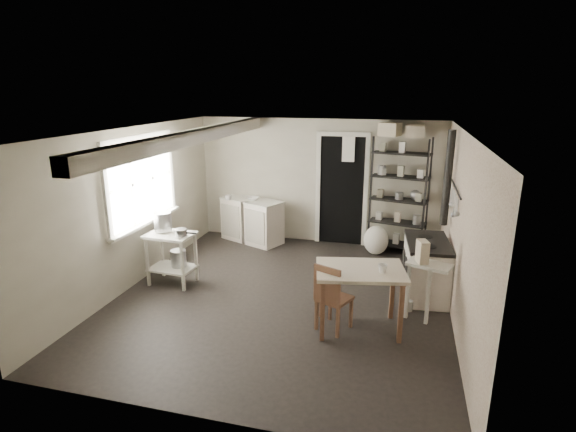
% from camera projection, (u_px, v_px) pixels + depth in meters
% --- Properties ---
extents(floor, '(5.00, 5.00, 0.00)m').
position_uv_depth(floor, '(283.00, 297.00, 6.30)').
color(floor, black).
rests_on(floor, ground).
extents(ceiling, '(5.00, 5.00, 0.00)m').
position_uv_depth(ceiling, '(282.00, 131.00, 5.67)').
color(ceiling, silver).
rests_on(ceiling, wall_back).
extents(wall_back, '(4.50, 0.02, 2.30)m').
position_uv_depth(wall_back, '(318.00, 182.00, 8.31)').
color(wall_back, '#B3AC99').
rests_on(wall_back, ground).
extents(wall_front, '(4.50, 0.02, 2.30)m').
position_uv_depth(wall_front, '(202.00, 302.00, 3.66)').
color(wall_front, '#B3AC99').
rests_on(wall_front, ground).
extents(wall_left, '(0.02, 5.00, 2.30)m').
position_uv_depth(wall_left, '(133.00, 207.00, 6.53)').
color(wall_left, '#B3AC99').
rests_on(wall_left, ground).
extents(wall_right, '(0.02, 5.00, 2.30)m').
position_uv_depth(wall_right, '(461.00, 232.00, 5.44)').
color(wall_right, '#B3AC99').
rests_on(wall_right, ground).
extents(window, '(0.12, 1.76, 1.28)m').
position_uv_depth(window, '(141.00, 181.00, 6.61)').
color(window, silver).
rests_on(window, wall_left).
extents(doorway, '(0.96, 0.10, 2.08)m').
position_uv_depth(doorway, '(342.00, 191.00, 8.22)').
color(doorway, silver).
rests_on(doorway, ground).
extents(ceiling_beam, '(0.18, 5.00, 0.18)m').
position_uv_depth(ceiling_beam, '(195.00, 137.00, 5.99)').
color(ceiling_beam, silver).
rests_on(ceiling_beam, ceiling).
extents(wallpaper_panel, '(0.01, 5.00, 2.30)m').
position_uv_depth(wallpaper_panel, '(460.00, 231.00, 5.44)').
color(wallpaper_panel, beige).
rests_on(wallpaper_panel, wall_right).
extents(utensil_rail, '(0.06, 1.20, 0.44)m').
position_uv_depth(utensil_rail, '(455.00, 189.00, 5.90)').
color(utensil_rail, '#B1B1B4').
rests_on(utensil_rail, wall_right).
extents(prep_table, '(0.71, 0.52, 0.78)m').
position_uv_depth(prep_table, '(172.00, 258.00, 6.65)').
color(prep_table, silver).
rests_on(prep_table, ground).
extents(stockpot, '(0.34, 0.34, 0.28)m').
position_uv_depth(stockpot, '(163.00, 221.00, 6.58)').
color(stockpot, '#B1B1B4').
rests_on(stockpot, prep_table).
extents(saucepan, '(0.19, 0.19, 0.09)m').
position_uv_depth(saucepan, '(181.00, 232.00, 6.38)').
color(saucepan, '#B1B1B4').
rests_on(saucepan, prep_table).
extents(bucket, '(0.28, 0.28, 0.25)m').
position_uv_depth(bucket, '(178.00, 258.00, 6.68)').
color(bucket, '#B1B1B4').
rests_on(bucket, prep_table).
extents(base_cabinets, '(1.35, 0.98, 0.82)m').
position_uv_depth(base_cabinets, '(252.00, 218.00, 8.49)').
color(base_cabinets, silver).
rests_on(base_cabinets, ground).
extents(mixing_bowl, '(0.34, 0.34, 0.07)m').
position_uv_depth(mixing_bowl, '(253.00, 193.00, 8.32)').
color(mixing_bowl, white).
rests_on(mixing_bowl, base_cabinets).
extents(counter_cup, '(0.16, 0.16, 0.10)m').
position_uv_depth(counter_cup, '(228.00, 192.00, 8.31)').
color(counter_cup, white).
rests_on(counter_cup, base_cabinets).
extents(shelf_rack, '(1.02, 0.57, 2.04)m').
position_uv_depth(shelf_rack, '(399.00, 200.00, 7.83)').
color(shelf_rack, black).
rests_on(shelf_rack, ground).
extents(shelf_jar, '(0.10, 0.11, 0.18)m').
position_uv_depth(shelf_jar, '(383.00, 175.00, 7.82)').
color(shelf_jar, white).
rests_on(shelf_jar, shelf_rack).
extents(storage_box_a, '(0.40, 0.38, 0.22)m').
position_uv_depth(storage_box_a, '(389.00, 138.00, 7.64)').
color(storage_box_a, beige).
rests_on(storage_box_a, shelf_rack).
extents(storage_box_b, '(0.31, 0.29, 0.20)m').
position_uv_depth(storage_box_b, '(414.00, 140.00, 7.45)').
color(storage_box_b, beige).
rests_on(storage_box_b, shelf_rack).
extents(stove, '(0.65, 1.06, 0.80)m').
position_uv_depth(stove, '(426.00, 266.00, 6.26)').
color(stove, silver).
rests_on(stove, ground).
extents(stovepipe, '(0.14, 0.14, 1.53)m').
position_uv_depth(stovepipe, '(448.00, 178.00, 6.36)').
color(stovepipe, black).
rests_on(stovepipe, stove).
extents(side_ledge, '(0.59, 0.45, 0.80)m').
position_uv_depth(side_ledge, '(427.00, 292.00, 5.48)').
color(side_ledge, silver).
rests_on(side_ledge, ground).
extents(oats_box, '(0.16, 0.21, 0.27)m').
position_uv_depth(oats_box, '(423.00, 246.00, 5.36)').
color(oats_box, beige).
rests_on(oats_box, side_ledge).
extents(work_table, '(1.15, 0.91, 0.78)m').
position_uv_depth(work_table, '(359.00, 300.00, 5.38)').
color(work_table, beige).
rests_on(work_table, ground).
extents(table_cup, '(0.13, 0.13, 0.10)m').
position_uv_depth(table_cup, '(382.00, 270.00, 5.15)').
color(table_cup, white).
rests_on(table_cup, work_table).
extents(chair, '(0.47, 0.48, 0.86)m').
position_uv_depth(chair, '(335.00, 292.00, 5.35)').
color(chair, brown).
rests_on(chair, ground).
extents(flour_sack, '(0.46, 0.40, 0.52)m').
position_uv_depth(flour_sack, '(376.00, 241.00, 7.86)').
color(flour_sack, white).
rests_on(flour_sack, ground).
extents(floor_crock, '(0.15, 0.15, 0.14)m').
position_uv_depth(floor_crock, '(408.00, 305.00, 5.91)').
color(floor_crock, white).
rests_on(floor_crock, ground).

